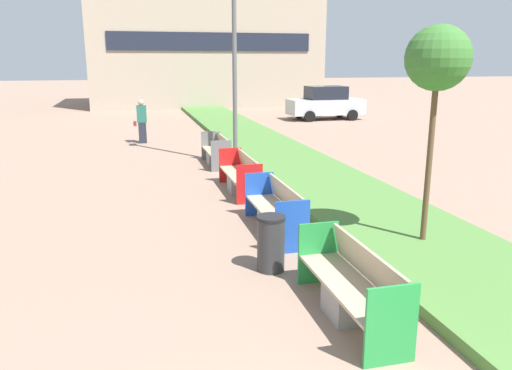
% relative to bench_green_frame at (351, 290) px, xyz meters
% --- Properties ---
extents(planter_grass_strip, '(2.80, 120.00, 0.18)m').
position_rel_bench_green_frame_xyz_m(planter_grass_strip, '(2.26, 8.04, -0.28)').
color(planter_grass_strip, '#4C7A38').
rests_on(planter_grass_strip, ground).
extents(building_backdrop, '(16.33, 8.40, 8.14)m').
position_rel_bench_green_frame_xyz_m(building_backdrop, '(3.06, 33.22, 3.70)').
color(building_backdrop, tan).
rests_on(building_backdrop, ground).
extents(bench_green_frame, '(0.65, 2.21, 0.94)m').
position_rel_bench_green_frame_xyz_m(bench_green_frame, '(0.00, 0.00, 0.00)').
color(bench_green_frame, gray).
rests_on(bench_green_frame, ground).
extents(bench_blue_frame, '(0.65, 2.29, 0.94)m').
position_rel_bench_green_frame_xyz_m(bench_blue_frame, '(0.00, 3.43, 0.00)').
color(bench_blue_frame, gray).
rests_on(bench_blue_frame, ground).
extents(bench_red_frame, '(0.65, 2.30, 0.94)m').
position_rel_bench_green_frame_xyz_m(bench_red_frame, '(0.00, 6.58, 0.00)').
color(bench_red_frame, gray).
rests_on(bench_red_frame, ground).
extents(bench_grey_frame, '(0.65, 2.06, 0.94)m').
position_rel_bench_green_frame_xyz_m(bench_grey_frame, '(-0.00, 10.08, -0.00)').
color(bench_grey_frame, gray).
rests_on(bench_grey_frame, ground).
extents(litter_bin, '(0.45, 0.45, 0.90)m').
position_rel_bench_green_frame_xyz_m(litter_bin, '(-0.60, 1.70, 0.08)').
color(litter_bin, '#2D2D30').
rests_on(litter_bin, ground).
extents(street_lamp_post, '(0.24, 0.44, 9.05)m').
position_rel_bench_green_frame_xyz_m(street_lamp_post, '(0.61, 10.10, 4.55)').
color(street_lamp_post, '#56595B').
rests_on(street_lamp_post, ground).
extents(sapling_tree_near, '(1.07, 1.07, 3.82)m').
position_rel_bench_green_frame_xyz_m(sapling_tree_near, '(2.26, 1.92, 2.87)').
color(sapling_tree_near, brown).
rests_on(sapling_tree_near, ground).
extents(pedestrian_walking, '(0.53, 0.24, 1.75)m').
position_rel_bench_green_frame_xyz_m(pedestrian_walking, '(-2.17, 15.11, 0.52)').
color(pedestrian_walking, '#232633').
rests_on(pedestrian_walking, ground).
extents(parked_car_distant, '(4.21, 2.00, 1.86)m').
position_rel_bench_green_frame_xyz_m(parked_car_distant, '(8.14, 21.12, 0.54)').
color(parked_car_distant, '#B7BABF').
rests_on(parked_car_distant, ground).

